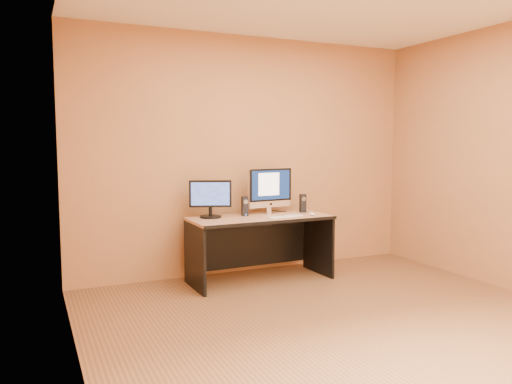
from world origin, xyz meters
TOP-DOWN VIEW (x-y plane):
  - floor at (0.00, 0.00)m, footprint 4.00×4.00m
  - walls at (0.00, 0.00)m, footprint 4.00×4.00m
  - desk at (-0.09, 1.55)m, footprint 1.48×0.67m
  - imac at (0.11, 1.69)m, footprint 0.53×0.23m
  - second_monitor at (-0.58, 1.69)m, footprint 0.49×0.36m
  - speaker_left at (-0.21, 1.67)m, footprint 0.07×0.07m
  - speaker_right at (0.48, 1.65)m, footprint 0.07×0.08m
  - keyboard at (0.12, 1.37)m, footprint 0.40×0.14m
  - mouse at (0.44, 1.40)m, footprint 0.07×0.10m
  - cable_a at (0.27, 1.83)m, footprint 0.11×0.18m
  - cable_b at (0.16, 1.83)m, footprint 0.09×0.15m

SIDE VIEW (x-z plane):
  - floor at x=0.00m, z-range 0.00..0.00m
  - desk at x=-0.09m, z-range 0.00..0.68m
  - cable_a at x=0.27m, z-range 0.68..0.68m
  - cable_b at x=0.16m, z-range 0.68..0.68m
  - keyboard at x=0.12m, z-range 0.68..0.69m
  - mouse at x=0.44m, z-range 0.68..0.71m
  - speaker_left at x=-0.21m, z-range 0.68..0.88m
  - speaker_right at x=0.48m, z-range 0.68..0.88m
  - second_monitor at x=-0.58m, z-range 0.68..1.06m
  - imac at x=0.11m, z-range 0.68..1.18m
  - walls at x=0.00m, z-range 0.00..2.60m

